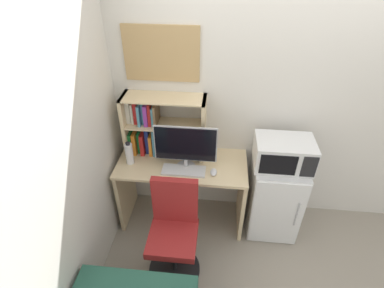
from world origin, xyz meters
The scene contains 12 objects.
wall_back centered at (0.40, 0.02, 1.30)m, with size 6.40×0.04×2.60m, color silver.
wall_left centered at (-1.62, -1.60, 1.30)m, with size 0.04×4.40×2.60m, color silver.
desk centered at (-0.92, -0.28, 0.53)m, with size 1.25×0.57×0.77m.
hutch_bookshelf centered at (-1.22, -0.12, 1.09)m, with size 0.78×0.27×0.62m.
monitor centered at (-0.88, -0.35, 1.02)m, with size 0.57×0.18×0.45m.
keyboard centered at (-0.89, -0.41, 0.78)m, with size 0.40×0.16×0.02m, color silver.
computer_mouse centered at (-0.61, -0.41, 0.79)m, with size 0.06×0.10×0.03m, color silver.
water_bottle centered at (-1.42, -0.33, 0.88)m, with size 0.07×0.07×0.24m.
mini_fridge centered at (0.01, -0.29, 0.42)m, with size 0.48×0.50×0.83m.
microwave centered at (0.01, -0.29, 0.96)m, with size 0.52×0.36×0.26m.
desk_chair centered at (-0.92, -0.87, 0.43)m, with size 0.47×0.47×0.97m.
wall_corkboard centered at (-1.12, -0.01, 1.74)m, with size 0.66×0.02×0.48m, color tan.
Camera 1 is at (-0.59, -2.49, 2.55)m, focal length 27.45 mm.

